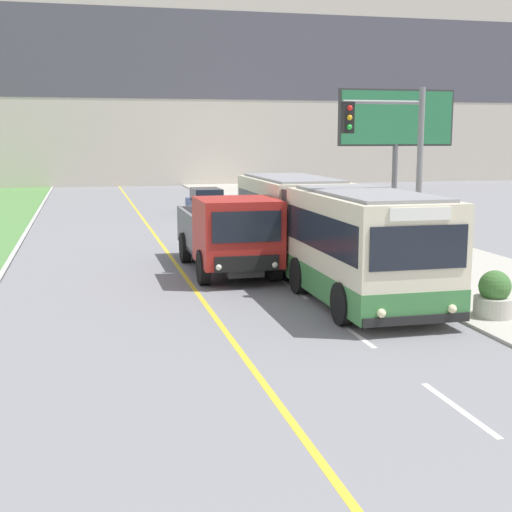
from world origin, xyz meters
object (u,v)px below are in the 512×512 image
object	(u,v)px
dump_truck	(232,236)
billboard_large	(396,123)
planter_round_far	(328,232)
car_distant	(207,202)
planter_round_second	(420,267)
planter_round_third	(368,248)
city_bus	(324,232)
traffic_light_mast	(396,165)
planter_round_near	(494,296)

from	to	relation	value
dump_truck	billboard_large	bearing A→B (deg)	41.72
billboard_large	planter_round_far	xyz separation A→B (m)	(-4.26, -3.34, -4.29)
car_distant	billboard_large	size ratio (longest dim) A/B	0.68
billboard_large	planter_round_second	distance (m)	12.50
planter_round_third	planter_round_second	bearing A→B (deg)	-89.80
city_bus	planter_round_second	bearing A→B (deg)	-32.08
dump_truck	planter_round_third	bearing A→B (deg)	10.71
dump_truck	traffic_light_mast	distance (m)	5.81
car_distant	traffic_light_mast	world-z (taller)	traffic_light_mast
dump_truck	traffic_light_mast	bearing A→B (deg)	-46.54
car_distant	planter_round_second	distance (m)	20.80
city_bus	planter_round_far	size ratio (longest dim) A/B	10.81
city_bus	planter_round_third	size ratio (longest dim) A/B	11.20
city_bus	traffic_light_mast	distance (m)	3.43
planter_round_second	billboard_large	bearing A→B (deg)	69.38
traffic_light_mast	planter_round_far	distance (m)	9.20
dump_truck	traffic_light_mast	size ratio (longest dim) A/B	1.21
billboard_large	dump_truck	bearing A→B (deg)	-138.28
planter_round_second	planter_round_near	bearing A→B (deg)	-89.57
planter_round_near	planter_round_second	world-z (taller)	planter_round_second
city_bus	dump_truck	bearing A→B (deg)	151.34
car_distant	planter_round_second	world-z (taller)	car_distant
traffic_light_mast	city_bus	bearing A→B (deg)	114.57
traffic_light_mast	planter_round_near	world-z (taller)	traffic_light_mast
car_distant	dump_truck	bearing A→B (deg)	-97.12
planter_round_far	planter_round_near	bearing A→B (deg)	-89.24
city_bus	traffic_light_mast	world-z (taller)	traffic_light_mast
dump_truck	car_distant	size ratio (longest dim) A/B	1.57
city_bus	traffic_light_mast	xyz separation A→B (m)	(1.14, -2.49, 2.07)
traffic_light_mast	planter_round_near	size ratio (longest dim) A/B	5.03
traffic_light_mast	planter_round_far	size ratio (longest dim) A/B	4.77
car_distant	planter_round_near	size ratio (longest dim) A/B	3.88
traffic_light_mast	planter_round_near	distance (m)	4.34
city_bus	car_distant	size ratio (longest dim) A/B	2.94
planter_round_second	traffic_light_mast	bearing A→B (deg)	-142.63
dump_truck	traffic_light_mast	xyz separation A→B (m)	(3.67, -3.87, 2.30)
city_bus	planter_round_third	distance (m)	3.46
planter_round_near	dump_truck	bearing A→B (deg)	126.48
billboard_large	planter_round_far	size ratio (longest dim) A/B	5.42
billboard_large	city_bus	bearing A→B (deg)	-124.64
city_bus	traffic_light_mast	size ratio (longest dim) A/B	2.27
planter_round_third	billboard_large	bearing A→B (deg)	59.92
dump_truck	planter_round_near	bearing A→B (deg)	-53.52
city_bus	planter_round_far	xyz separation A→B (m)	(2.29, 6.14, -0.90)
dump_truck	planter_round_third	xyz separation A→B (m)	(4.93, 0.93, -0.69)
dump_truck	billboard_large	distance (m)	12.69
billboard_large	planter_round_third	size ratio (longest dim) A/B	5.62
planter_round_second	planter_round_far	bearing A→B (deg)	90.92
city_bus	planter_round_far	world-z (taller)	city_bus
planter_round_near	planter_round_second	distance (m)	3.83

